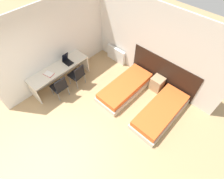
% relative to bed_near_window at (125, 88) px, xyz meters
% --- Properties ---
extents(ground_plane, '(20.00, 20.00, 0.00)m').
position_rel_bed_near_window_xyz_m(ground_plane, '(-0.06, -2.60, -0.18)').
color(ground_plane, tan).
extents(wall_back, '(5.22, 0.05, 2.70)m').
position_rel_bed_near_window_xyz_m(wall_back, '(-0.06, 1.09, 1.17)').
color(wall_back, silver).
rests_on(wall_back, ground_plane).
extents(wall_left, '(0.05, 4.67, 2.70)m').
position_rel_bed_near_window_xyz_m(wall_left, '(-2.20, -0.77, 1.17)').
color(wall_left, silver).
rests_on(wall_left, ground_plane).
extents(headboard_panel, '(2.38, 0.03, 1.14)m').
position_rel_bed_near_window_xyz_m(headboard_panel, '(0.70, 1.05, 0.39)').
color(headboard_panel, black).
rests_on(headboard_panel, ground_plane).
extents(bed_near_window, '(0.87, 2.04, 0.38)m').
position_rel_bed_near_window_xyz_m(bed_near_window, '(0.00, 0.00, 0.00)').
color(bed_near_window, beige).
rests_on(bed_near_window, ground_plane).
extents(bed_near_door, '(0.87, 2.04, 0.38)m').
position_rel_bed_near_window_xyz_m(bed_near_door, '(1.40, 0.00, 0.00)').
color(bed_near_door, beige).
rests_on(bed_near_door, ground_plane).
extents(nightstand, '(0.39, 0.38, 0.50)m').
position_rel_bed_near_window_xyz_m(nightstand, '(0.70, 0.83, 0.07)').
color(nightstand, tan).
rests_on(nightstand, ground_plane).
extents(radiator, '(0.84, 0.12, 0.57)m').
position_rel_bed_near_window_xyz_m(radiator, '(-1.30, 0.97, 0.10)').
color(radiator, silver).
rests_on(radiator, ground_plane).
extents(desk, '(0.60, 2.07, 0.73)m').
position_rel_bed_near_window_xyz_m(desk, '(-1.87, -1.23, 0.39)').
color(desk, beige).
rests_on(desk, ground_plane).
extents(chair_near_laptop, '(0.47, 0.47, 0.88)m').
position_rel_bed_near_window_xyz_m(chair_near_laptop, '(-1.39, -0.87, 0.32)').
color(chair_near_laptop, black).
rests_on(chair_near_laptop, ground_plane).
extents(chair_near_notebook, '(0.44, 0.44, 0.88)m').
position_rel_bed_near_window_xyz_m(chair_near_notebook, '(-1.39, -1.59, 0.32)').
color(chair_near_notebook, black).
rests_on(chair_near_notebook, ground_plane).
extents(laptop, '(0.35, 0.24, 0.34)m').
position_rel_bed_near_window_xyz_m(laptop, '(-1.87, -0.85, 0.62)').
color(laptop, black).
rests_on(laptop, desk).
extents(open_notebook, '(0.35, 0.28, 0.02)m').
position_rel_bed_near_window_xyz_m(open_notebook, '(-1.85, -1.60, 0.56)').
color(open_notebook, '#B21E1E').
rests_on(open_notebook, desk).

